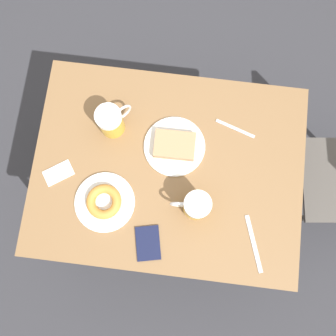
{
  "coord_description": "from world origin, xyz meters",
  "views": [
    {
      "loc": [
        0.27,
        0.03,
        2.16
      ],
      "look_at": [
        0.0,
        0.0,
        0.77
      ],
      "focal_mm": 40.0,
      "sensor_mm": 36.0,
      "label": 1
    }
  ],
  "objects_px": {
    "plate_with_donut": "(104,202)",
    "beer_mug_left": "(196,206)",
    "fork": "(235,129)",
    "beer_mug_center": "(111,121)",
    "passport_near_edge": "(148,243)",
    "napkin_folded": "(59,173)",
    "knife": "(254,244)",
    "plate_with_cake": "(175,146)"
  },
  "relations": [
    {
      "from": "plate_with_cake",
      "to": "fork",
      "type": "xyz_separation_m",
      "value": [
        -0.1,
        0.23,
        -0.01
      ]
    },
    {
      "from": "beer_mug_left",
      "to": "fork",
      "type": "bearing_deg",
      "value": 158.94
    },
    {
      "from": "plate_with_cake",
      "to": "napkin_folded",
      "type": "xyz_separation_m",
      "value": [
        0.16,
        -0.43,
        -0.01
      ]
    },
    {
      "from": "beer_mug_center",
      "to": "passport_near_edge",
      "type": "distance_m",
      "value": 0.48
    },
    {
      "from": "plate_with_donut",
      "to": "beer_mug_center",
      "type": "distance_m",
      "value": 0.31
    },
    {
      "from": "knife",
      "to": "plate_with_cake",
      "type": "bearing_deg",
      "value": -134.71
    },
    {
      "from": "plate_with_cake",
      "to": "fork",
      "type": "bearing_deg",
      "value": 113.99
    },
    {
      "from": "plate_with_cake",
      "to": "knife",
      "type": "height_order",
      "value": "plate_with_cake"
    },
    {
      "from": "plate_with_donut",
      "to": "passport_near_edge",
      "type": "bearing_deg",
      "value": 54.31
    },
    {
      "from": "plate_with_cake",
      "to": "napkin_folded",
      "type": "relative_size",
      "value": 1.88
    },
    {
      "from": "beer_mug_center",
      "to": "napkin_folded",
      "type": "relative_size",
      "value": 1.09
    },
    {
      "from": "plate_with_donut",
      "to": "knife",
      "type": "relative_size",
      "value": 1.1
    },
    {
      "from": "plate_with_donut",
      "to": "beer_mug_left",
      "type": "xyz_separation_m",
      "value": [
        -0.02,
        0.34,
        0.05
      ]
    },
    {
      "from": "beer_mug_left",
      "to": "napkin_folded",
      "type": "distance_m",
      "value": 0.54
    },
    {
      "from": "napkin_folded",
      "to": "beer_mug_center",
      "type": "bearing_deg",
      "value": 139.19
    },
    {
      "from": "beer_mug_center",
      "to": "fork",
      "type": "bearing_deg",
      "value": 95.89
    },
    {
      "from": "fork",
      "to": "knife",
      "type": "xyz_separation_m",
      "value": [
        0.43,
        0.11,
        -0.0
      ]
    },
    {
      "from": "plate_with_cake",
      "to": "napkin_folded",
      "type": "height_order",
      "value": "plate_with_cake"
    },
    {
      "from": "napkin_folded",
      "to": "knife",
      "type": "distance_m",
      "value": 0.79
    },
    {
      "from": "beer_mug_left",
      "to": "napkin_folded",
      "type": "height_order",
      "value": "beer_mug_left"
    },
    {
      "from": "plate_with_donut",
      "to": "passport_near_edge",
      "type": "distance_m",
      "value": 0.22
    },
    {
      "from": "knife",
      "to": "beer_mug_center",
      "type": "bearing_deg",
      "value": -123.42
    },
    {
      "from": "plate_with_cake",
      "to": "beer_mug_center",
      "type": "xyz_separation_m",
      "value": [
        -0.05,
        -0.25,
        0.05
      ]
    },
    {
      "from": "beer_mug_left",
      "to": "beer_mug_center",
      "type": "height_order",
      "value": "same"
    },
    {
      "from": "plate_with_donut",
      "to": "napkin_folded",
      "type": "distance_m",
      "value": 0.21
    },
    {
      "from": "beer_mug_left",
      "to": "beer_mug_center",
      "type": "relative_size",
      "value": 1.05
    },
    {
      "from": "plate_with_donut",
      "to": "beer_mug_left",
      "type": "distance_m",
      "value": 0.34
    },
    {
      "from": "plate_with_cake",
      "to": "beer_mug_left",
      "type": "distance_m",
      "value": 0.25
    },
    {
      "from": "napkin_folded",
      "to": "passport_near_edge",
      "type": "relative_size",
      "value": 0.89
    },
    {
      "from": "beer_mug_center",
      "to": "knife",
      "type": "xyz_separation_m",
      "value": [
        0.38,
        0.58,
        -0.07
      ]
    },
    {
      "from": "plate_with_cake",
      "to": "beer_mug_center",
      "type": "height_order",
      "value": "beer_mug_center"
    },
    {
      "from": "plate_with_donut",
      "to": "passport_near_edge",
      "type": "height_order",
      "value": "plate_with_donut"
    },
    {
      "from": "beer_mug_left",
      "to": "beer_mug_center",
      "type": "xyz_separation_m",
      "value": [
        -0.28,
        -0.35,
        0.0
      ]
    },
    {
      "from": "plate_with_cake",
      "to": "knife",
      "type": "distance_m",
      "value": 0.47
    },
    {
      "from": "beer_mug_center",
      "to": "passport_near_edge",
      "type": "relative_size",
      "value": 0.98
    },
    {
      "from": "fork",
      "to": "beer_mug_left",
      "type": "bearing_deg",
      "value": -21.06
    },
    {
      "from": "fork",
      "to": "plate_with_donut",
      "type": "bearing_deg",
      "value": -53.02
    },
    {
      "from": "knife",
      "to": "passport_near_edge",
      "type": "relative_size",
      "value": 1.46
    },
    {
      "from": "beer_mug_left",
      "to": "fork",
      "type": "relative_size",
      "value": 0.91
    },
    {
      "from": "beer_mug_left",
      "to": "napkin_folded",
      "type": "relative_size",
      "value": 1.15
    },
    {
      "from": "napkin_folded",
      "to": "fork",
      "type": "xyz_separation_m",
      "value": [
        -0.26,
        0.66,
        -0.0
      ]
    },
    {
      "from": "plate_with_cake",
      "to": "plate_with_donut",
      "type": "height_order",
      "value": "plate_with_donut"
    }
  ]
}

